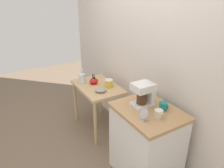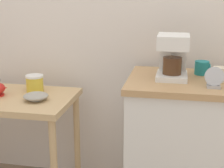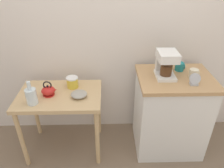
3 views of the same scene
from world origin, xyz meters
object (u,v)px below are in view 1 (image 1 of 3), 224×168
mug_dark_teal (163,106)px  table_clock (144,115)px  bowl_stoneware (101,90)px  mug_small_cream (159,114)px  coffee_maker (144,93)px  teakettle (94,81)px  glass_carafe_vase (82,78)px  canister_enamel (109,83)px

mug_dark_teal → table_clock: table_clock is taller
bowl_stoneware → mug_small_cream: (1.11, 0.06, 0.18)m
mug_small_cream → bowl_stoneware: bearing=-176.7°
coffee_maker → bowl_stoneware: bearing=-173.5°
teakettle → glass_carafe_vase: glass_carafe_vase is taller
canister_enamel → mug_small_cream: (1.19, -0.12, 0.15)m
mug_dark_teal → canister_enamel: bearing=-178.5°
mug_dark_teal → table_clock: 0.30m
table_clock → glass_carafe_vase: bearing=-179.4°
bowl_stoneware → glass_carafe_vase: glass_carafe_vase is taller
glass_carafe_vase → mug_small_cream: (1.53, 0.16, 0.13)m
glass_carafe_vase → table_clock: table_clock is taller
coffee_maker → mug_dark_teal: coffee_maker is taller
mug_small_cream → table_clock: 0.16m
canister_enamel → mug_small_cream: 1.21m
canister_enamel → table_clock: 1.19m
canister_enamel → coffee_maker: 0.96m
mug_dark_teal → table_clock: (0.05, -0.29, 0.01)m
bowl_stoneware → teakettle: (-0.30, 0.04, 0.02)m
mug_small_cream → table_clock: size_ratio=0.80×
glass_carafe_vase → mug_dark_teal: (1.43, 0.31, 0.13)m
bowl_stoneware → table_clock: 1.08m
bowl_stoneware → mug_dark_teal: bearing=11.7°
bowl_stoneware → mug_dark_teal: 1.05m
teakettle → coffee_maker: (1.14, 0.05, 0.26)m
mug_small_cream → mug_dark_teal: (-0.09, 0.15, 0.00)m
teakettle → bowl_stoneware: bearing=-7.6°
bowl_stoneware → teakettle: bearing=172.4°
teakettle → glass_carafe_vase: bearing=-130.0°
glass_carafe_vase → mug_small_cream: mug_small_cream is taller
canister_enamel → coffee_maker: bearing=-5.4°
coffee_maker → mug_small_cream: size_ratio=2.84×
glass_carafe_vase → coffee_maker: 1.29m
teakettle → mug_small_cream: 1.42m
bowl_stoneware → canister_enamel: size_ratio=1.31×
canister_enamel → table_clock: bearing=-13.1°
table_clock → coffee_maker: bearing=141.6°
mug_dark_teal → glass_carafe_vase: bearing=-167.8°
teakettle → mug_dark_teal: 1.34m
mug_small_cream → canister_enamel: bearing=174.3°
mug_small_cream → mug_dark_teal: 0.17m
bowl_stoneware → coffee_maker: size_ratio=0.60×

